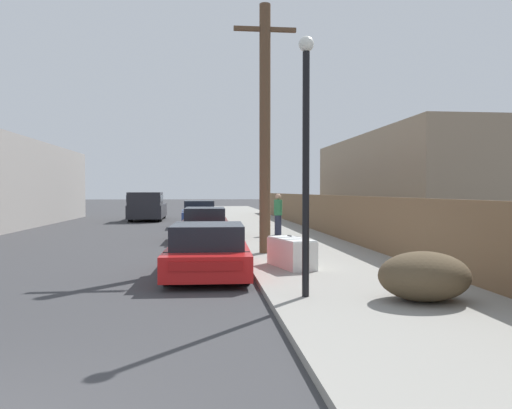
# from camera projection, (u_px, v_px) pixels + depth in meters

# --- Properties ---
(sidewalk_curb) EXTENTS (4.20, 63.00, 0.12)m
(sidewalk_curb) POSITION_uv_depth(u_px,v_px,m) (261.00, 225.00, 27.34)
(sidewalk_curb) COLOR gray
(sidewalk_curb) RESTS_ON ground
(discarded_fridge) EXTENTS (0.98, 1.67, 0.70)m
(discarded_fridge) POSITION_uv_depth(u_px,v_px,m) (291.00, 253.00, 11.75)
(discarded_fridge) COLOR silver
(discarded_fridge) RESTS_ON sidewalk_curb
(parked_sports_car_red) EXTENTS (1.93, 4.21, 1.18)m
(parked_sports_car_red) POSITION_uv_depth(u_px,v_px,m) (208.00, 251.00, 11.34)
(parked_sports_car_red) COLOR red
(parked_sports_car_red) RESTS_ON ground
(car_parked_mid) EXTENTS (1.83, 4.48, 1.26)m
(car_parked_mid) POSITION_uv_depth(u_px,v_px,m) (205.00, 224.00, 19.58)
(car_parked_mid) COLOR #5B1E19
(car_parked_mid) RESTS_ON ground
(car_parked_far) EXTENTS (1.90, 4.38, 1.41)m
(car_parked_far) POSITION_uv_depth(u_px,v_px,m) (199.00, 215.00, 26.25)
(car_parked_far) COLOR #2D478C
(car_parked_far) RESTS_ON ground
(pickup_truck) EXTENTS (2.17, 5.81, 1.83)m
(pickup_truck) POSITION_uv_depth(u_px,v_px,m) (147.00, 206.00, 32.08)
(pickup_truck) COLOR #232328
(pickup_truck) RESTS_ON ground
(utility_pole) EXTENTS (1.80, 0.32, 7.14)m
(utility_pole) POSITION_uv_depth(u_px,v_px,m) (265.00, 126.00, 14.35)
(utility_pole) COLOR brown
(utility_pole) RESTS_ON sidewalk_curb
(street_lamp) EXTENTS (0.26, 0.26, 4.39)m
(street_lamp) POSITION_uv_depth(u_px,v_px,m) (306.00, 145.00, 8.40)
(street_lamp) COLOR black
(street_lamp) RESTS_ON sidewalk_curb
(brush_pile) EXTENTS (1.50, 1.26, 0.81)m
(brush_pile) POSITION_uv_depth(u_px,v_px,m) (424.00, 276.00, 8.14)
(brush_pile) COLOR brown
(brush_pile) RESTS_ON sidewalk_curb
(wooden_fence) EXTENTS (0.08, 38.96, 1.62)m
(wooden_fence) POSITION_uv_depth(u_px,v_px,m) (321.00, 213.00, 21.76)
(wooden_fence) COLOR brown
(wooden_fence) RESTS_ON sidewalk_curb
(building_right_house) EXTENTS (6.00, 15.92, 4.70)m
(building_right_house) POSITION_uv_depth(u_px,v_px,m) (413.00, 182.00, 25.70)
(building_right_house) COLOR gray
(building_right_house) RESTS_ON ground
(pedestrian) EXTENTS (0.34, 0.34, 1.68)m
(pedestrian) POSITION_uv_depth(u_px,v_px,m) (278.00, 214.00, 20.30)
(pedestrian) COLOR #282D42
(pedestrian) RESTS_ON sidewalk_curb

